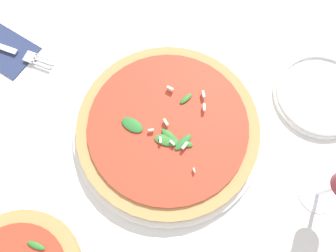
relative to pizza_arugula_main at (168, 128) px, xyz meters
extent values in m
plane|color=silver|center=(0.01, -0.03, -0.02)|extent=(6.00, 6.00, 0.00)
cylinder|color=white|center=(0.00, 0.00, -0.01)|extent=(0.36, 0.36, 0.01)
cylinder|color=#B7844C|center=(0.00, 0.00, 0.00)|extent=(0.34, 0.34, 0.02)
cylinder|color=#B73823|center=(0.00, 0.00, 0.02)|extent=(0.29, 0.29, 0.01)
ellipsoid|color=#2F6C2A|center=(0.05, -0.01, 0.02)|extent=(0.03, 0.02, 0.01)
ellipsoid|color=#2A682D|center=(0.04, -0.01, 0.02)|extent=(0.02, 0.04, 0.01)
ellipsoid|color=#306E2A|center=(0.00, 0.06, 0.02)|extent=(0.02, 0.03, 0.01)
ellipsoid|color=#32702C|center=(0.01, -0.03, 0.02)|extent=(0.05, 0.04, 0.01)
ellipsoid|color=#2B6C27|center=(0.01, -0.02, 0.02)|extent=(0.04, 0.02, 0.01)
ellipsoid|color=#27682A|center=(-0.05, -0.04, 0.02)|extent=(0.04, 0.02, 0.01)
cube|color=beige|center=(0.02, 0.08, 0.03)|extent=(0.01, 0.01, 0.01)
cube|color=beige|center=(0.03, -0.03, 0.03)|extent=(0.01, 0.01, 0.01)
cube|color=beige|center=(-0.03, 0.06, 0.03)|extent=(0.01, 0.00, 0.01)
cube|color=beige|center=(0.01, -0.03, 0.03)|extent=(0.01, 0.01, 0.01)
cube|color=beige|center=(0.05, -0.02, 0.03)|extent=(0.01, 0.01, 0.01)
cube|color=beige|center=(0.08, -0.05, 0.03)|extent=(0.01, 0.01, 0.00)
cube|color=beige|center=(-0.02, -0.02, 0.03)|extent=(0.01, 0.01, 0.01)
cube|color=beige|center=(0.00, 0.00, 0.03)|extent=(0.01, 0.01, 0.01)
cube|color=beige|center=(0.04, 0.06, 0.03)|extent=(0.01, 0.01, 0.01)
ellipsoid|color=#2C6E29|center=(-0.07, -0.29, 0.02)|extent=(0.03, 0.02, 0.01)
cylinder|color=white|center=(0.29, 0.04, -0.02)|extent=(0.07, 0.07, 0.00)
cylinder|color=white|center=(0.29, 0.04, 0.03)|extent=(0.01, 0.01, 0.09)
cube|color=navy|center=(-0.39, -0.03, -0.01)|extent=(0.14, 0.09, 0.01)
cube|color=silver|center=(-0.32, -0.02, -0.01)|extent=(0.03, 0.03, 0.00)
cube|color=silver|center=(-0.29, -0.02, -0.01)|extent=(0.04, 0.01, 0.00)
cube|color=silver|center=(-0.29, -0.01, -0.01)|extent=(0.04, 0.01, 0.00)
cube|color=silver|center=(-0.30, 0.00, -0.01)|extent=(0.04, 0.01, 0.00)
cylinder|color=white|center=(0.21, 0.22, -0.01)|extent=(0.18, 0.18, 0.01)
torus|color=white|center=(0.21, 0.22, 0.00)|extent=(0.18, 0.18, 0.01)
camera|label=1|loc=(0.11, -0.17, 0.57)|focal=35.00mm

